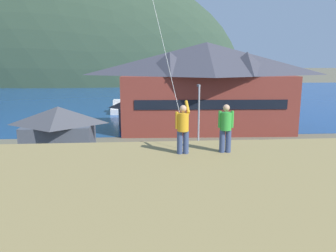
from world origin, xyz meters
TOP-DOWN VIEW (x-y plane):
  - ground_plane at (0.00, 0.00)m, footprint 600.00×600.00m
  - parking_lot_pad at (0.00, 5.00)m, footprint 40.00×20.00m
  - bay_water at (0.00, 60.00)m, footprint 360.00×84.00m
  - far_hill_east_peak at (-28.31, 113.85)m, footprint 131.33×58.57m
  - harbor_lodge at (6.10, 21.31)m, footprint 22.05×10.53m
  - storage_shed_near_lot at (-8.55, 7.24)m, footprint 5.81×4.58m
  - storage_shed_waterside at (-2.33, 23.59)m, footprint 6.13×5.93m
  - wharf_dock at (-2.59, 34.32)m, footprint 3.20×15.08m
  - moored_boat_wharfside at (-5.99, 36.54)m, footprint 2.19×6.67m
  - parked_car_back_row_left at (3.91, 5.31)m, footprint 4.23×2.11m
  - parked_car_mid_row_center at (-9.81, -0.02)m, footprint 4.32×2.29m
  - parked_car_lone_by_shed at (0.17, 0.43)m, footprint 4.33×2.31m
  - parked_car_mid_row_near at (-2.19, 6.10)m, footprint 4.22×2.10m
  - parked_car_back_row_right at (4.75, -0.15)m, footprint 4.29×2.22m
  - parked_car_front_row_silver at (9.33, 7.33)m, footprint 4.27×2.20m
  - parking_light_pole at (3.40, 10.56)m, footprint 0.24×0.78m
  - person_kite_flyer at (-0.35, -8.27)m, footprint 0.51×0.67m
  - person_companion at (1.19, -8.22)m, footprint 0.55×0.40m

SIDE VIEW (x-z plane):
  - ground_plane at x=0.00m, z-range 0.00..0.00m
  - far_hill_east_peak at x=-28.31m, z-range -43.67..43.67m
  - bay_water at x=0.00m, z-range 0.00..0.03m
  - parking_lot_pad at x=0.00m, z-range 0.00..0.10m
  - wharf_dock at x=-2.59m, z-range 0.00..0.70m
  - moored_boat_wharfside at x=-5.99m, z-range -0.36..1.80m
  - parked_car_back_row_left at x=3.91m, z-range 0.15..1.97m
  - parked_car_mid_row_center at x=-9.81m, z-range 0.15..1.97m
  - parked_car_lone_by_shed at x=0.17m, z-range 0.15..1.97m
  - parked_car_mid_row_near at x=-2.19m, z-range 0.15..1.97m
  - parked_car_back_row_right at x=4.75m, z-range 0.15..1.97m
  - parked_car_front_row_silver at x=9.33m, z-range 0.15..1.97m
  - storage_shed_waterside at x=-2.33m, z-range 0.09..4.50m
  - storage_shed_near_lot at x=-8.55m, z-range 0.09..5.24m
  - parking_light_pole at x=3.40m, z-range 0.63..7.09m
  - harbor_lodge at x=6.10m, z-range 0.35..11.23m
  - person_companion at x=1.19m, z-range 5.65..7.39m
  - person_kite_flyer at x=-0.35m, z-range 5.61..7.46m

